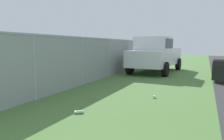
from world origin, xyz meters
name	(u,v)px	position (x,y,z in m)	size (l,w,h in m)	color
pickup_truck	(155,54)	(12.74, 1.89, 1.11)	(5.29, 2.56, 2.09)	silver
trash_bin	(222,72)	(10.00, -1.55, 0.48)	(0.60, 0.60, 0.95)	black
fence_section	(97,58)	(8.58, 3.66, 1.05)	(18.23, 0.07, 1.96)	#9EA3A8
litter_bottle_midfield_a	(79,112)	(4.15, 1.81, 0.04)	(0.07, 0.07, 0.22)	#B2D8BF
litter_cup_far_scatter	(154,97)	(6.38, 0.51, 0.04)	(0.08, 0.08, 0.10)	white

